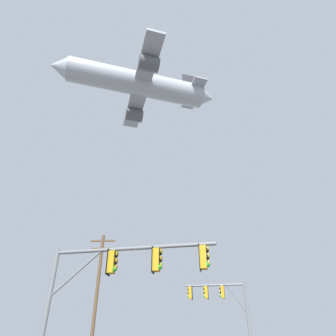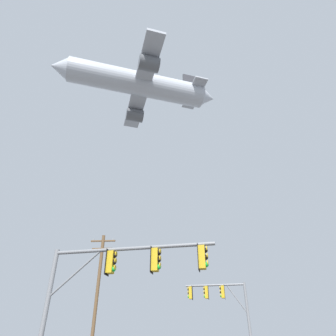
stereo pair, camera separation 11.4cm
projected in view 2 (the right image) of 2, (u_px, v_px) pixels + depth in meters
signal_pole_near at (116, 275)px, 12.25m from camera, size 6.96×1.27×5.60m
signal_pole_far at (223, 303)px, 23.28m from camera, size 4.70×0.84×6.41m
utility_pole at (97, 295)px, 24.77m from camera, size 2.20×0.28×10.72m
airplane at (138, 84)px, 51.95m from camera, size 28.07×21.68×7.79m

